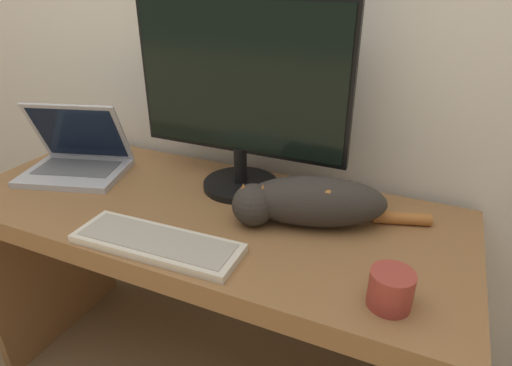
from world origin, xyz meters
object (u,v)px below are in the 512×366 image
at_px(laptop, 77,160).
at_px(coffee_mug, 391,289).
at_px(monitor, 239,94).
at_px(cat, 308,201).
at_px(external_keyboard, 158,243).

bearing_deg(laptop, coffee_mug, -29.19).
xyz_separation_m(monitor, cat, (0.26, -0.12, -0.23)).
relative_size(monitor, laptop, 1.74).
distance_m(monitor, coffee_mug, 0.67).
relative_size(external_keyboard, cat, 0.87).
bearing_deg(monitor, coffee_mug, -35.08).
xyz_separation_m(monitor, external_keyboard, (-0.04, -0.38, -0.29)).
relative_size(monitor, coffee_mug, 7.24).
xyz_separation_m(monitor, coffee_mug, (0.51, -0.36, -0.26)).
distance_m(monitor, external_keyboard, 0.48).
relative_size(cat, coffee_mug, 5.55).
xyz_separation_m(external_keyboard, cat, (0.30, 0.26, 0.06)).
bearing_deg(laptop, external_keyboard, -43.45).
height_order(cat, coffee_mug, cat).
distance_m(monitor, laptop, 0.61).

